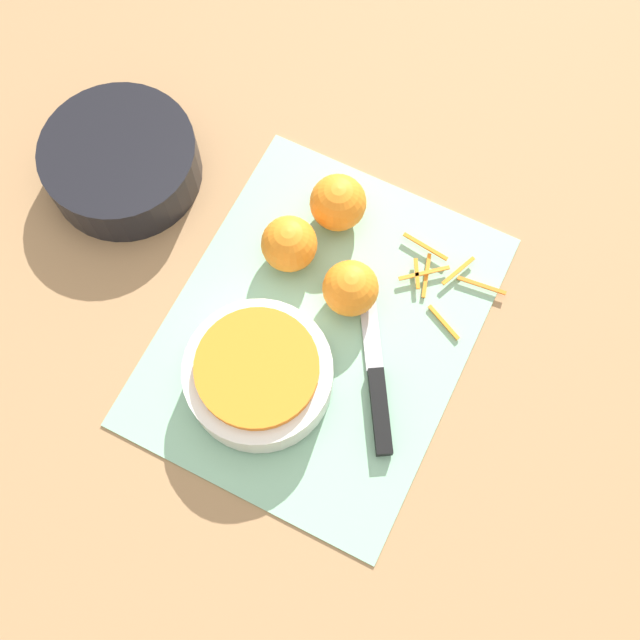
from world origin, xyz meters
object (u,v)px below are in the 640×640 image
at_px(bowl_dark, 122,162).
at_px(orange_left, 289,244).
at_px(bowl_speckled, 259,374).
at_px(knife, 378,393).
at_px(orange_back, 350,288).
at_px(orange_right, 338,203).

distance_m(bowl_dark, orange_left, 0.26).
xyz_separation_m(bowl_speckled, orange_left, (0.17, 0.05, 0.00)).
bearing_deg(knife, orange_back, 10.00).
xyz_separation_m(bowl_speckled, bowl_dark, (0.18, 0.31, -0.01)).
height_order(bowl_speckled, orange_back, same).
xyz_separation_m(bowl_dark, orange_left, (-0.01, -0.26, 0.01)).
bearing_deg(orange_back, orange_right, 33.44).
distance_m(bowl_speckled, orange_back, 0.16).
bearing_deg(knife, bowl_dark, 42.51).
bearing_deg(bowl_dark, orange_left, -92.60).
bearing_deg(bowl_dark, orange_back, -95.07).
bearing_deg(orange_back, bowl_speckled, 161.27).
bearing_deg(bowl_dark, knife, -106.50).
bearing_deg(orange_right, orange_left, 159.59).
relative_size(orange_left, orange_right, 0.98).
height_order(orange_left, orange_back, orange_left).
bearing_deg(orange_back, knife, -139.01).
bearing_deg(bowl_speckled, bowl_dark, 59.40).
relative_size(bowl_dark, orange_left, 2.85).
distance_m(orange_right, orange_back, 0.12).
bearing_deg(orange_back, orange_left, 78.38).
height_order(bowl_speckled, knife, bowl_speckled).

